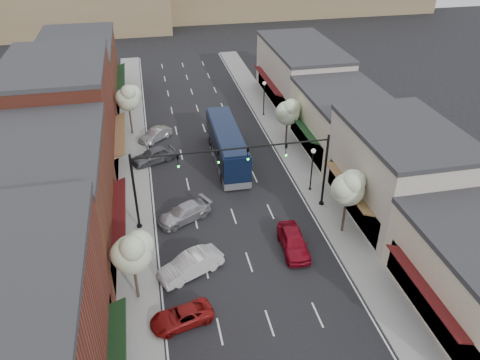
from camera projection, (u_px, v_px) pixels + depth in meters
ground at (255, 280)px, 33.81m from camera, size 160.00×160.00×0.00m
sidewalk_left at (133, 166)px, 47.66m from camera, size 2.80×73.00×0.15m
sidewalk_right at (291, 150)px, 50.61m from camera, size 2.80×73.00×0.15m
curb_left at (147, 164)px, 47.91m from camera, size 0.25×73.00×0.17m
curb_right at (278, 151)px, 50.37m from camera, size 0.25×73.00×0.17m
bldg_left_midnear at (46, 204)px, 33.83m from camera, size 10.14×14.10×9.40m
bldg_left_midfar at (64, 117)px, 45.06m from camera, size 10.14×14.10×10.90m
bldg_left_far at (80, 75)px, 59.01m from camera, size 10.14×18.10×8.40m
bldg_right_midnear at (398, 172)px, 39.14m from camera, size 9.14×12.10×7.90m
bldg_right_midfar at (342, 121)px, 49.49m from camera, size 9.14×12.10×6.40m
bldg_right_far at (301, 74)px, 60.86m from camera, size 9.14×16.10×7.40m
hill_near at (40, 9)px, 92.08m from camera, size 50.00×20.00×8.00m
signal_mast_right at (299, 163)px, 39.00m from camera, size 8.22×0.46×7.00m
signal_mast_left at (164, 178)px, 37.02m from camera, size 8.22×0.46×7.00m
tree_right_near at (349, 187)px, 36.20m from camera, size 2.85×2.65×5.95m
tree_right_far at (288, 111)px, 49.73m from camera, size 2.85×2.65×5.43m
tree_left_near at (132, 252)px, 30.08m from camera, size 2.85×2.65×5.69m
tree_left_far at (128, 97)px, 51.47m from camera, size 2.85×2.65×6.13m
lamp_post_near at (312, 163)px, 42.31m from camera, size 0.44×0.44×4.44m
lamp_post_far at (264, 93)px, 56.85m from camera, size 0.44×0.44×4.44m
coach_bus at (227, 145)px, 47.71m from camera, size 2.76×11.96×3.65m
red_hatchback at (293, 242)px, 36.27m from camera, size 2.18×4.85×1.62m
parked_car_a at (182, 317)px, 30.21m from camera, size 4.43×2.78×1.14m
parked_car_b at (191, 265)px, 34.03m from camera, size 5.14×3.61×1.61m
parked_car_c at (184, 213)px, 39.68m from camera, size 5.13×3.86×1.38m
parked_car_d at (154, 155)px, 48.06m from camera, size 5.01×3.51×1.58m
parked_car_e at (155, 135)px, 52.37m from camera, size 3.97×3.69×1.33m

